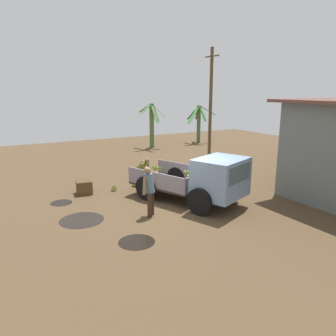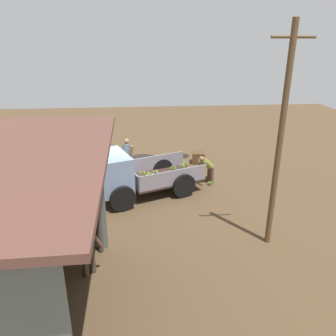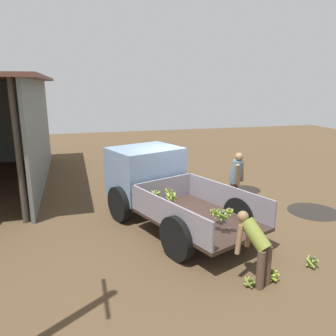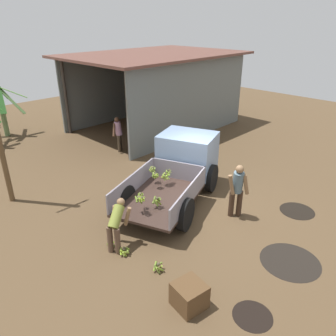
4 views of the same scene
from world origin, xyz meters
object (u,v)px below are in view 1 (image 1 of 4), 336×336
at_px(cargo_truck, 209,180).
at_px(banana_bunch_on_ground_1, 144,182).
at_px(person_foreground_visitor, 149,189).
at_px(person_worker_loading, 142,169).
at_px(person_bystander_near_shed, 304,172).
at_px(banana_bunch_on_ground_2, 134,184).
at_px(utility_pole, 210,109).
at_px(wooden_crate_0, 84,187).
at_px(banana_bunch_on_ground_0, 114,188).

height_order(cargo_truck, banana_bunch_on_ground_1, cargo_truck).
bearing_deg(person_foreground_visitor, person_worker_loading, -68.56).
relative_size(person_foreground_visitor, person_bystander_near_shed, 1.09).
relative_size(cargo_truck, person_foreground_visitor, 2.82).
xyz_separation_m(person_worker_loading, person_bystander_near_shed, (4.25, 5.57, 0.11)).
height_order(person_foreground_visitor, banana_bunch_on_ground_2, person_foreground_visitor).
bearing_deg(person_foreground_visitor, utility_pole, -100.20).
height_order(person_foreground_visitor, person_bystander_near_shed, person_foreground_visitor).
relative_size(utility_pole, person_worker_loading, 4.80).
distance_m(cargo_truck, person_foreground_visitor, 2.38).
bearing_deg(banana_bunch_on_ground_2, person_worker_loading, 79.24).
relative_size(utility_pole, banana_bunch_on_ground_1, 27.87).
xyz_separation_m(cargo_truck, person_worker_loading, (-3.62, -1.07, -0.24)).
relative_size(cargo_truck, utility_pole, 0.77).
relative_size(cargo_truck, banana_bunch_on_ground_1, 21.47).
distance_m(banana_bunch_on_ground_2, wooden_crate_0, 2.27).
bearing_deg(banana_bunch_on_ground_2, banana_bunch_on_ground_1, 97.31).
relative_size(person_worker_loading, wooden_crate_0, 2.14).
height_order(banana_bunch_on_ground_1, wooden_crate_0, wooden_crate_0).
xyz_separation_m(banana_bunch_on_ground_1, wooden_crate_0, (0.03, -2.76, 0.18)).
xyz_separation_m(utility_pole, person_worker_loading, (1.01, -4.49, -2.49)).
xyz_separation_m(cargo_truck, banana_bunch_on_ground_0, (-3.48, -2.47, -0.88)).
height_order(banana_bunch_on_ground_0, banana_bunch_on_ground_1, banana_bunch_on_ground_0).
distance_m(cargo_truck, banana_bunch_on_ground_2, 4.05).
relative_size(banana_bunch_on_ground_0, banana_bunch_on_ground_1, 1.27).
bearing_deg(banana_bunch_on_ground_0, person_foreground_visitor, 1.67).
xyz_separation_m(cargo_truck, banana_bunch_on_ground_2, (-3.69, -1.42, -0.89)).
height_order(person_worker_loading, wooden_crate_0, person_worker_loading).
relative_size(person_foreground_visitor, banana_bunch_on_ground_0, 5.98).
bearing_deg(banana_bunch_on_ground_0, utility_pole, 101.11).
bearing_deg(utility_pole, cargo_truck, -36.39).
bearing_deg(utility_pole, banana_bunch_on_ground_1, -78.48).
xyz_separation_m(person_bystander_near_shed, wooden_crate_0, (-4.35, -8.18, -0.61)).
xyz_separation_m(banana_bunch_on_ground_0, wooden_crate_0, (-0.25, -1.21, 0.15)).
distance_m(person_bystander_near_shed, banana_bunch_on_ground_0, 8.13).
height_order(utility_pole, banana_bunch_on_ground_1, utility_pole).
distance_m(cargo_truck, banana_bunch_on_ground_0, 4.36).
relative_size(person_worker_loading, banana_bunch_on_ground_2, 4.51).
distance_m(person_foreground_visitor, banana_bunch_on_ground_0, 3.42).
relative_size(banana_bunch_on_ground_1, wooden_crate_0, 0.37).
bearing_deg(banana_bunch_on_ground_2, banana_bunch_on_ground_0, -78.78).
bearing_deg(person_worker_loading, cargo_truck, -10.17).
bearing_deg(wooden_crate_0, person_bystander_near_shed, 61.98).
bearing_deg(person_bystander_near_shed, banana_bunch_on_ground_1, 101.80).
relative_size(utility_pole, wooden_crate_0, 10.27).
bearing_deg(banana_bunch_on_ground_2, person_bystander_near_shed, 53.88).
bearing_deg(person_foreground_visitor, person_bystander_near_shed, -144.44).
xyz_separation_m(cargo_truck, person_bystander_near_shed, (0.63, 4.50, -0.13)).
distance_m(person_foreground_visitor, person_worker_loading, 3.70).
bearing_deg(person_foreground_visitor, cargo_truck, -141.85).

